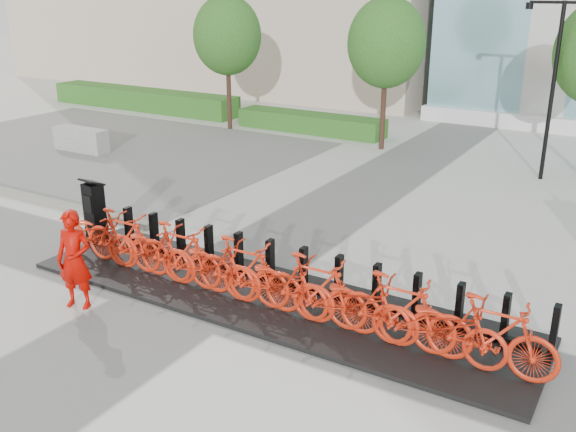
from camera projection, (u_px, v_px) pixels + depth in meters
The scene contains 24 objects.
ground at pixel (201, 290), 11.99m from camera, with size 120.00×120.00×0.00m, color silver.
gravel_patch at pixel (100, 148), 22.48m from camera, with size 14.00×14.00×0.00m, color #434343.
hedge_a at pixel (143, 99), 29.51m from camera, with size 10.00×1.40×0.90m, color #24481E.
hedge_b at pixel (310, 123), 24.95m from camera, with size 6.00×1.20×0.70m, color #24481E.
tree_0 at pixel (227, 36), 24.34m from camera, with size 2.60×2.60×5.10m.
tree_1 at pixel (386, 43), 21.19m from camera, with size 2.60×2.60×5.10m.
streetlamp at pixel (555, 71), 17.87m from camera, with size 2.00×0.20×5.00m.
dock_pad at pixel (268, 298), 11.59m from camera, with size 9.60×2.40×0.08m, color black.
dock_rail_posts at pixel (301, 271), 11.61m from camera, with size 8.74×0.50×0.85m, color black, non-canonical shape.
bike_0 at pixel (97, 235), 13.01m from camera, with size 0.70×2.00×1.05m, color red.
bike_1 at pixel (123, 239), 12.64m from camera, with size 0.55×1.94×1.17m, color red.
bike_2 at pixel (150, 249), 12.31m from camera, with size 0.70×2.00×1.05m, color red.
bike_3 at pixel (179, 254), 11.94m from camera, with size 0.55×1.94×1.17m, color red.
bike_4 at pixel (210, 265), 11.61m from camera, with size 0.70×2.00×1.05m, color red.
bike_5 at pixel (243, 270), 11.24m from camera, with size 0.55×1.94×1.17m, color red.
bike_6 at pixel (277, 283), 10.91m from camera, with size 0.70×2.00×1.05m, color red.
bike_7 at pixel (315, 289), 10.55m from camera, with size 0.55×1.94×1.17m, color red.
bike_8 at pixel (354, 303), 10.22m from camera, with size 0.70×2.00×1.05m, color red.
bike_9 at pixel (397, 311), 9.85m from camera, with size 0.55×1.94×1.17m, color red.
bike_10 at pixel (442, 326), 9.52m from camera, with size 0.70×2.00×1.05m, color red.
bike_11 at pixel (491, 335), 9.15m from camera, with size 0.55×1.94×1.17m, color red.
kiosk at pixel (95, 212), 13.76m from camera, with size 0.50×0.43×1.47m.
worker_red at pixel (74, 260), 11.11m from camera, with size 0.65×0.43×1.79m, color #A80600.
jersey_barrier at pixel (81, 140), 21.96m from camera, with size 2.09×0.57×0.81m, color #B6B4A5.
Camera 1 is at (6.96, -8.43, 5.36)m, focal length 40.00 mm.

